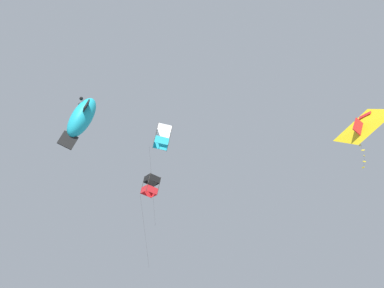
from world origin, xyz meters
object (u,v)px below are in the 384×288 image
Objects in this scene: kite_delta_mid_left at (362,126)px; kite_fish_highest at (82,118)px; kite_box_upper_right at (163,137)px; kite_box_low_drifter at (151,186)px.

kite_fish_highest is at bearing 81.68° from kite_delta_mid_left.
kite_box_low_drifter is (0.54, -3.31, -4.90)m from kite_box_upper_right.
kite_fish_highest is (1.08, -12.68, -4.85)m from kite_box_upper_right.
kite_fish_highest is (-12.12, -8.54, -2.03)m from kite_delta_mid_left.
kite_box_upper_right reaches higher than kite_box_low_drifter.
kite_box_upper_right is 2.85× the size of kite_fish_highest.
kite_fish_highest is 0.47× the size of kite_box_low_drifter.
kite_delta_mid_left is 12.86m from kite_box_low_drifter.
kite_fish_highest reaches higher than kite_box_low_drifter.
kite_box_low_drifter is (-0.54, 9.37, -0.05)m from kite_fish_highest.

